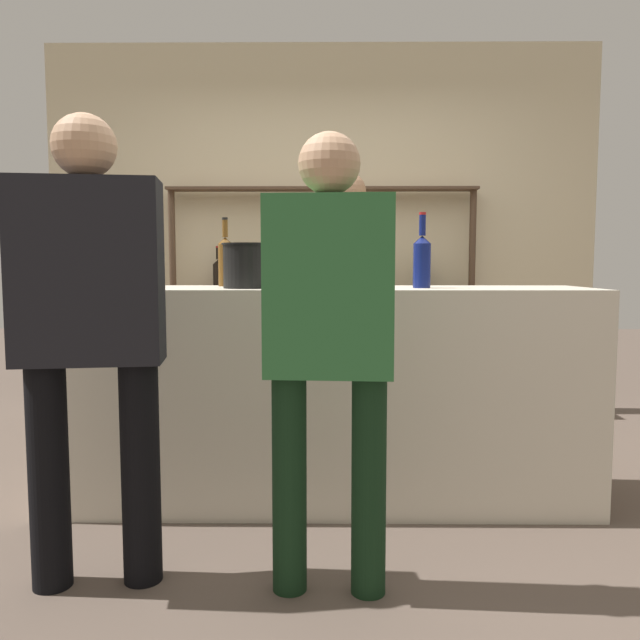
{
  "coord_description": "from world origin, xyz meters",
  "views": [
    {
      "loc": [
        0.03,
        -2.97,
        1.15
      ],
      "look_at": [
        0.0,
        0.0,
        0.88
      ],
      "focal_mm": 35.0,
      "sensor_mm": 36.0,
      "label": 1
    }
  ],
  "objects_px": {
    "counter_bottle_3": "(422,260)",
    "customer_center": "(329,329)",
    "counter_bottle_0": "(91,260)",
    "counter_bottle_1": "(225,260)",
    "server_behind_counter": "(347,292)",
    "counter_bottle_2": "(292,258)",
    "ice_bucket": "(247,266)",
    "customer_left": "(90,319)",
    "wine_glass": "(326,266)"
  },
  "relations": [
    {
      "from": "counter_bottle_3",
      "to": "customer_center",
      "type": "xyz_separation_m",
      "value": [
        -0.44,
        -0.82,
        -0.24
      ]
    },
    {
      "from": "counter_bottle_0",
      "to": "customer_center",
      "type": "bearing_deg",
      "value": -37.77
    },
    {
      "from": "counter_bottle_0",
      "to": "counter_bottle_3",
      "type": "distance_m",
      "value": 1.58
    },
    {
      "from": "counter_bottle_1",
      "to": "server_behind_counter",
      "type": "xyz_separation_m",
      "value": [
        0.63,
        0.57,
        -0.19
      ]
    },
    {
      "from": "server_behind_counter",
      "to": "customer_center",
      "type": "distance_m",
      "value": 1.62
    },
    {
      "from": "counter_bottle_3",
      "to": "counter_bottle_0",
      "type": "bearing_deg",
      "value": 177.93
    },
    {
      "from": "customer_center",
      "to": "counter_bottle_2",
      "type": "bearing_deg",
      "value": 15.42
    },
    {
      "from": "counter_bottle_2",
      "to": "customer_center",
      "type": "xyz_separation_m",
      "value": [
        0.17,
        -0.79,
        -0.25
      ]
    },
    {
      "from": "ice_bucket",
      "to": "customer_left",
      "type": "distance_m",
      "value": 0.89
    },
    {
      "from": "server_behind_counter",
      "to": "customer_left",
      "type": "height_order",
      "value": "server_behind_counter"
    },
    {
      "from": "counter_bottle_2",
      "to": "customer_center",
      "type": "height_order",
      "value": "customer_center"
    },
    {
      "from": "counter_bottle_0",
      "to": "customer_left",
      "type": "relative_size",
      "value": 0.2
    },
    {
      "from": "customer_center",
      "to": "counter_bottle_3",
      "type": "bearing_deg",
      "value": -24.47
    },
    {
      "from": "wine_glass",
      "to": "customer_left",
      "type": "relative_size",
      "value": 0.08
    },
    {
      "from": "counter_bottle_1",
      "to": "wine_glass",
      "type": "xyz_separation_m",
      "value": [
        0.51,
        -0.07,
        -0.03
      ]
    },
    {
      "from": "counter_bottle_1",
      "to": "customer_left",
      "type": "xyz_separation_m",
      "value": [
        -0.32,
        -1.0,
        -0.21
      ]
    },
    {
      "from": "counter_bottle_0",
      "to": "wine_glass",
      "type": "xyz_separation_m",
      "value": [
        1.13,
        0.09,
        -0.03
      ]
    },
    {
      "from": "wine_glass",
      "to": "customer_center",
      "type": "xyz_separation_m",
      "value": [
        0.01,
        -0.97,
        -0.21
      ]
    },
    {
      "from": "counter_bottle_1",
      "to": "wine_glass",
      "type": "distance_m",
      "value": 0.51
    },
    {
      "from": "wine_glass",
      "to": "customer_center",
      "type": "bearing_deg",
      "value": -89.45
    },
    {
      "from": "ice_bucket",
      "to": "server_behind_counter",
      "type": "distance_m",
      "value": 0.97
    },
    {
      "from": "customer_center",
      "to": "customer_left",
      "type": "bearing_deg",
      "value": 90.32
    },
    {
      "from": "wine_glass",
      "to": "customer_left",
      "type": "height_order",
      "value": "customer_left"
    },
    {
      "from": "server_behind_counter",
      "to": "counter_bottle_1",
      "type": "bearing_deg",
      "value": -52.03
    },
    {
      "from": "wine_glass",
      "to": "customer_left",
      "type": "xyz_separation_m",
      "value": [
        -0.82,
        -0.92,
        -0.18
      ]
    },
    {
      "from": "counter_bottle_2",
      "to": "server_behind_counter",
      "type": "relative_size",
      "value": 0.22
    },
    {
      "from": "ice_bucket",
      "to": "server_behind_counter",
      "type": "bearing_deg",
      "value": 58.99
    },
    {
      "from": "server_behind_counter",
      "to": "customer_left",
      "type": "xyz_separation_m",
      "value": [
        -0.95,
        -1.57,
        -0.02
      ]
    },
    {
      "from": "counter_bottle_0",
      "to": "customer_left",
      "type": "xyz_separation_m",
      "value": [
        0.3,
        -0.83,
        -0.21
      ]
    },
    {
      "from": "counter_bottle_3",
      "to": "wine_glass",
      "type": "relative_size",
      "value": 2.55
    },
    {
      "from": "counter_bottle_0",
      "to": "counter_bottle_3",
      "type": "xyz_separation_m",
      "value": [
        1.57,
        -0.06,
        0.0
      ]
    },
    {
      "from": "counter_bottle_3",
      "to": "server_behind_counter",
      "type": "xyz_separation_m",
      "value": [
        -0.32,
        0.79,
        -0.19
      ]
    },
    {
      "from": "customer_center",
      "to": "wine_glass",
      "type": "bearing_deg",
      "value": 4.14
    },
    {
      "from": "counter_bottle_1",
      "to": "ice_bucket",
      "type": "bearing_deg",
      "value": -61.39
    },
    {
      "from": "customer_center",
      "to": "ice_bucket",
      "type": "bearing_deg",
      "value": 29.16
    },
    {
      "from": "counter_bottle_3",
      "to": "server_behind_counter",
      "type": "distance_m",
      "value": 0.88
    },
    {
      "from": "counter_bottle_3",
      "to": "customer_left",
      "type": "xyz_separation_m",
      "value": [
        -1.27,
        -0.78,
        -0.21
      ]
    },
    {
      "from": "counter_bottle_1",
      "to": "ice_bucket",
      "type": "xyz_separation_m",
      "value": [
        0.14,
        -0.25,
        -0.03
      ]
    },
    {
      "from": "counter_bottle_0",
      "to": "ice_bucket",
      "type": "relative_size",
      "value": 1.48
    },
    {
      "from": "counter_bottle_0",
      "to": "ice_bucket",
      "type": "bearing_deg",
      "value": -6.63
    },
    {
      "from": "counter_bottle_2",
      "to": "wine_glass",
      "type": "height_order",
      "value": "counter_bottle_2"
    },
    {
      "from": "counter_bottle_1",
      "to": "counter_bottle_2",
      "type": "xyz_separation_m",
      "value": [
        0.35,
        -0.26,
        0.01
      ]
    },
    {
      "from": "counter_bottle_0",
      "to": "counter_bottle_3",
      "type": "height_order",
      "value": "counter_bottle_3"
    },
    {
      "from": "wine_glass",
      "to": "server_behind_counter",
      "type": "relative_size",
      "value": 0.08
    },
    {
      "from": "counter_bottle_0",
      "to": "customer_center",
      "type": "relative_size",
      "value": 0.21
    },
    {
      "from": "counter_bottle_1",
      "to": "server_behind_counter",
      "type": "relative_size",
      "value": 0.2
    },
    {
      "from": "counter_bottle_2",
      "to": "wine_glass",
      "type": "distance_m",
      "value": 0.24
    },
    {
      "from": "counter_bottle_3",
      "to": "ice_bucket",
      "type": "height_order",
      "value": "counter_bottle_3"
    },
    {
      "from": "counter_bottle_1",
      "to": "customer_center",
      "type": "bearing_deg",
      "value": -63.67
    },
    {
      "from": "wine_glass",
      "to": "customer_center",
      "type": "relative_size",
      "value": 0.09
    }
  ]
}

